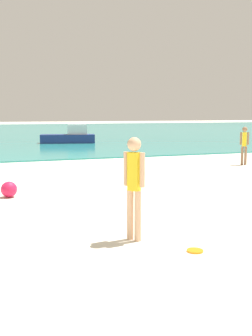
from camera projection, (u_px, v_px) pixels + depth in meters
The scene contains 6 objects.
water at pixel (8, 131), 45.19m from camera, with size 160.00×60.00×0.06m, color teal.
person_standing at pixel (134, 182), 6.31m from camera, with size 0.25×0.32×1.63m.
frisbee at pixel (195, 251), 5.89m from camera, with size 0.24×0.24×0.03m, color orange.
person_distant at pixel (244, 143), 15.73m from camera, with size 0.29×0.23×1.48m.
boat_near at pixel (70, 137), 26.77m from camera, with size 3.68×1.87×1.20m.
beach_ball at pixel (9, 189), 9.69m from camera, with size 0.38×0.38×0.38m, color #E51E4C.
Camera 1 is at (-3.67, -1.67, 1.98)m, focal length 43.56 mm.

